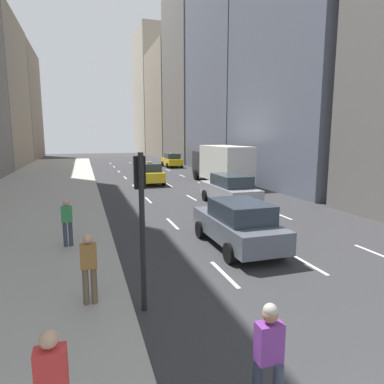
{
  "coord_description": "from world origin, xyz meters",
  "views": [
    {
      "loc": [
        -3.92,
        -0.62,
        3.95
      ],
      "look_at": [
        0.69,
        13.85,
        1.44
      ],
      "focal_mm": 32.0,
      "sensor_mm": 36.0,
      "label": 1
    }
  ],
  "objects_px": {
    "pedestrian_far_walking": "(67,220)",
    "taxi_lead": "(172,160)",
    "sedan_black_near": "(238,224)",
    "sedan_silver_behind": "(229,189)",
    "traffic_light_pole": "(141,206)",
    "pedestrian_mid_block": "(89,265)",
    "box_truck": "(221,163)",
    "skateboarder": "(268,357)",
    "taxi_second": "(149,173)"
  },
  "relations": [
    {
      "from": "taxi_lead",
      "to": "sedan_silver_behind",
      "type": "xyz_separation_m",
      "value": [
        -2.8,
        -24.33,
        0.02
      ]
    },
    {
      "from": "taxi_lead",
      "to": "sedan_black_near",
      "type": "bearing_deg",
      "value": -100.11
    },
    {
      "from": "box_truck",
      "to": "traffic_light_pole",
      "type": "distance_m",
      "value": 20.86
    },
    {
      "from": "sedan_silver_behind",
      "to": "traffic_light_pole",
      "type": "height_order",
      "value": "traffic_light_pole"
    },
    {
      "from": "traffic_light_pole",
      "to": "taxi_second",
      "type": "bearing_deg",
      "value": 79.03
    },
    {
      "from": "skateboarder",
      "to": "sedan_black_near",
      "type": "bearing_deg",
      "value": 67.93
    },
    {
      "from": "taxi_lead",
      "to": "traffic_light_pole",
      "type": "relative_size",
      "value": 1.22
    },
    {
      "from": "taxi_second",
      "to": "box_truck",
      "type": "height_order",
      "value": "box_truck"
    },
    {
      "from": "pedestrian_mid_block",
      "to": "traffic_light_pole",
      "type": "distance_m",
      "value": 1.8
    },
    {
      "from": "pedestrian_far_walking",
      "to": "taxi_lead",
      "type": "bearing_deg",
      "value": 69.21
    },
    {
      "from": "taxi_lead",
      "to": "box_truck",
      "type": "xyz_separation_m",
      "value": [
        0.0,
        -16.21,
        0.83
      ]
    },
    {
      "from": "taxi_lead",
      "to": "pedestrian_mid_block",
      "type": "distance_m",
      "value": 36.08
    },
    {
      "from": "taxi_second",
      "to": "sedan_silver_behind",
      "type": "xyz_separation_m",
      "value": [
        2.8,
        -9.95,
        0.02
      ]
    },
    {
      "from": "box_truck",
      "to": "pedestrian_far_walking",
      "type": "relative_size",
      "value": 5.09
    },
    {
      "from": "sedan_silver_behind",
      "to": "box_truck",
      "type": "xyz_separation_m",
      "value": [
        2.8,
        8.12,
        0.81
      ]
    },
    {
      "from": "pedestrian_far_walking",
      "to": "traffic_light_pole",
      "type": "distance_m",
      "value": 5.35
    },
    {
      "from": "taxi_lead",
      "to": "box_truck",
      "type": "height_order",
      "value": "box_truck"
    },
    {
      "from": "sedan_silver_behind",
      "to": "traffic_light_pole",
      "type": "distance_m",
      "value": 12.51
    },
    {
      "from": "skateboarder",
      "to": "traffic_light_pole",
      "type": "height_order",
      "value": "traffic_light_pole"
    },
    {
      "from": "skateboarder",
      "to": "traffic_light_pole",
      "type": "relative_size",
      "value": 0.48
    },
    {
      "from": "sedan_silver_behind",
      "to": "traffic_light_pole",
      "type": "relative_size",
      "value": 1.39
    },
    {
      "from": "sedan_black_near",
      "to": "pedestrian_mid_block",
      "type": "relative_size",
      "value": 2.77
    },
    {
      "from": "sedan_black_near",
      "to": "box_truck",
      "type": "distance_m",
      "value": 16.22
    },
    {
      "from": "box_truck",
      "to": "pedestrian_mid_block",
      "type": "xyz_separation_m",
      "value": [
        -10.71,
        -18.24,
        -0.64
      ]
    },
    {
      "from": "pedestrian_mid_block",
      "to": "sedan_silver_behind",
      "type": "bearing_deg",
      "value": 52.0
    },
    {
      "from": "sedan_black_near",
      "to": "taxi_lead",
      "type": "bearing_deg",
      "value": 79.89
    },
    {
      "from": "traffic_light_pole",
      "to": "sedan_silver_behind",
      "type": "bearing_deg",
      "value": 57.07
    },
    {
      "from": "taxi_lead",
      "to": "pedestrian_mid_block",
      "type": "bearing_deg",
      "value": -107.27
    },
    {
      "from": "skateboarder",
      "to": "pedestrian_mid_block",
      "type": "xyz_separation_m",
      "value": [
        -2.28,
        3.95,
        0.1
      ]
    },
    {
      "from": "taxi_second",
      "to": "pedestrian_mid_block",
      "type": "relative_size",
      "value": 2.67
    },
    {
      "from": "skateboarder",
      "to": "taxi_second",
      "type": "bearing_deg",
      "value": 83.27
    },
    {
      "from": "pedestrian_mid_block",
      "to": "pedestrian_far_walking",
      "type": "relative_size",
      "value": 1.0
    },
    {
      "from": "taxi_second",
      "to": "sedan_silver_behind",
      "type": "relative_size",
      "value": 0.88
    },
    {
      "from": "box_truck",
      "to": "sedan_black_near",
      "type": "bearing_deg",
      "value": -110.23
    },
    {
      "from": "pedestrian_far_walking",
      "to": "taxi_second",
      "type": "bearing_deg",
      "value": 69.67
    },
    {
      "from": "skateboarder",
      "to": "pedestrian_mid_block",
      "type": "height_order",
      "value": "pedestrian_mid_block"
    },
    {
      "from": "sedan_black_near",
      "to": "taxi_second",
      "type": "bearing_deg",
      "value": 90.0
    },
    {
      "from": "taxi_lead",
      "to": "sedan_silver_behind",
      "type": "height_order",
      "value": "taxi_lead"
    },
    {
      "from": "taxi_lead",
      "to": "sedan_silver_behind",
      "type": "distance_m",
      "value": 24.49
    },
    {
      "from": "sedan_black_near",
      "to": "skateboarder",
      "type": "distance_m",
      "value": 7.55
    },
    {
      "from": "taxi_lead",
      "to": "sedan_black_near",
      "type": "height_order",
      "value": "taxi_lead"
    },
    {
      "from": "sedan_silver_behind",
      "to": "sedan_black_near",
      "type": "bearing_deg",
      "value": -111.57
    },
    {
      "from": "pedestrian_far_walking",
      "to": "pedestrian_mid_block",
      "type": "bearing_deg",
      "value": -82.03
    },
    {
      "from": "box_truck",
      "to": "pedestrian_far_walking",
      "type": "height_order",
      "value": "box_truck"
    },
    {
      "from": "taxi_second",
      "to": "pedestrian_mid_block",
      "type": "height_order",
      "value": "taxi_second"
    },
    {
      "from": "sedan_black_near",
      "to": "box_truck",
      "type": "xyz_separation_m",
      "value": [
        5.6,
        15.2,
        0.84
      ]
    },
    {
      "from": "taxi_second",
      "to": "skateboarder",
      "type": "xyz_separation_m",
      "value": [
        -2.84,
        -24.03,
        0.08
      ]
    },
    {
      "from": "sedan_silver_behind",
      "to": "pedestrian_mid_block",
      "type": "height_order",
      "value": "pedestrian_mid_block"
    },
    {
      "from": "sedan_black_near",
      "to": "sedan_silver_behind",
      "type": "distance_m",
      "value": 7.62
    },
    {
      "from": "pedestrian_mid_block",
      "to": "traffic_light_pole",
      "type": "height_order",
      "value": "traffic_light_pole"
    }
  ]
}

